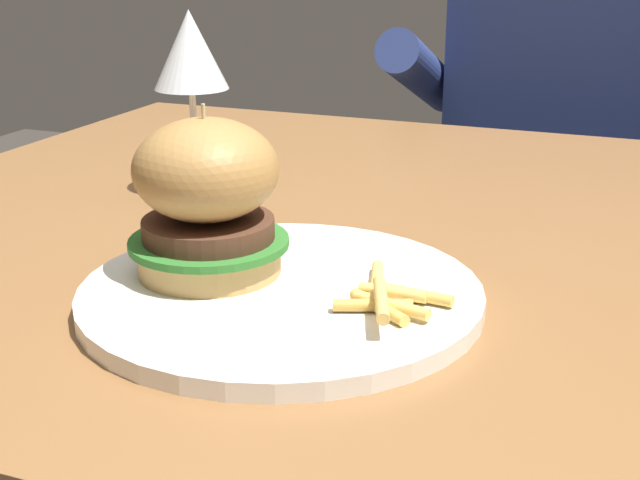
% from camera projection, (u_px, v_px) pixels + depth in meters
% --- Properties ---
extents(dining_table, '(1.19, 0.95, 0.74)m').
position_uv_depth(dining_table, '(434.00, 315.00, 0.87)').
color(dining_table, brown).
rests_on(dining_table, ground).
extents(main_plate, '(0.31, 0.31, 0.01)m').
position_uv_depth(main_plate, '(281.00, 295.00, 0.67)').
color(main_plate, white).
rests_on(main_plate, dining_table).
extents(burger_sandwich, '(0.13, 0.13, 0.13)m').
position_uv_depth(burger_sandwich, '(207.00, 197.00, 0.68)').
color(burger_sandwich, tan).
rests_on(burger_sandwich, main_plate).
extents(fries_pile, '(0.08, 0.13, 0.02)m').
position_uv_depth(fries_pile, '(387.00, 297.00, 0.63)').
color(fries_pile, '#E0B251').
rests_on(fries_pile, main_plate).
extents(wine_glass, '(0.08, 0.08, 0.19)m').
position_uv_depth(wine_glass, '(190.00, 55.00, 0.92)').
color(wine_glass, silver).
rests_on(wine_glass, dining_table).
extents(diner_person, '(0.51, 0.36, 1.18)m').
position_uv_depth(diner_person, '(552.00, 200.00, 1.55)').
color(diner_person, '#282833').
rests_on(diner_person, ground).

